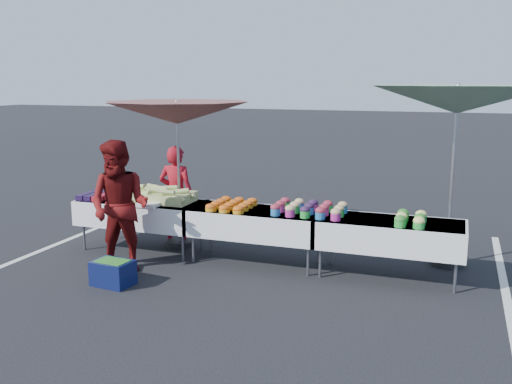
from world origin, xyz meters
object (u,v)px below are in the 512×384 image
(storage_bin, at_px, (113,272))
(umbrella_right, at_px, (457,101))
(table_left, at_px, (142,212))
(table_right, at_px, (389,233))
(umbrella_left, at_px, (177,114))
(vendor, at_px, (176,194))
(table_center, at_px, (256,222))
(customer, at_px, (120,207))

(storage_bin, bearing_deg, umbrella_right, 36.14)
(table_left, height_order, storage_bin, table_left)
(table_right, height_order, umbrella_left, umbrella_left)
(umbrella_left, relative_size, storage_bin, 4.82)
(table_right, bearing_deg, table_left, 180.00)
(vendor, xyz_separation_m, umbrella_left, (0.13, -0.15, 1.25))
(table_right, distance_m, umbrella_right, 1.96)
(table_right, bearing_deg, table_center, 180.00)
(table_left, height_order, umbrella_right, umbrella_right)
(storage_bin, bearing_deg, umbrella_left, 96.52)
(table_center, xyz_separation_m, table_right, (1.80, 0.00, 0.00))
(table_center, bearing_deg, customer, -150.02)
(vendor, distance_m, umbrella_left, 1.26)
(vendor, distance_m, umbrella_right, 4.27)
(table_center, distance_m, umbrella_right, 3.10)
(umbrella_left, relative_size, umbrella_right, 0.86)
(table_left, height_order, customer, customer)
(table_center, distance_m, customer, 1.84)
(umbrella_right, bearing_deg, table_left, -169.46)
(umbrella_left, bearing_deg, table_center, -16.19)
(vendor, height_order, umbrella_right, umbrella_right)
(customer, distance_m, storage_bin, 0.90)
(table_left, bearing_deg, umbrella_right, 10.54)
(table_center, distance_m, vendor, 1.61)
(table_right, bearing_deg, storage_bin, -155.77)
(table_center, bearing_deg, vendor, 159.94)
(table_left, distance_m, vendor, 0.65)
(vendor, bearing_deg, table_right, 166.62)
(table_right, distance_m, umbrella_left, 3.50)
(vendor, relative_size, umbrella_left, 0.61)
(customer, xyz_separation_m, umbrella_left, (0.19, 1.31, 1.13))
(umbrella_right, relative_size, storage_bin, 5.60)
(customer, distance_m, umbrella_left, 1.74)
(customer, bearing_deg, vendor, 83.09)
(table_right, relative_size, vendor, 1.23)
(customer, height_order, umbrella_left, umbrella_left)
(table_center, bearing_deg, umbrella_left, 163.81)
(table_left, relative_size, customer, 1.07)
(table_right, relative_size, umbrella_left, 0.75)
(table_center, height_order, table_right, same)
(vendor, relative_size, customer, 0.87)
(umbrella_right, bearing_deg, customer, -157.26)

